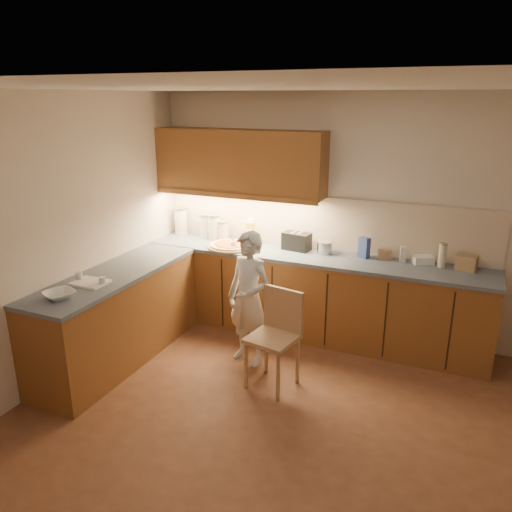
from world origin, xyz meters
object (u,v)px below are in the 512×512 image
object	(u,v)px
wooden_chair	(277,331)
toaster	(297,241)
pizza_on_board	(231,246)
child	(249,299)
oil_jug	(251,232)

from	to	relation	value
wooden_chair	toaster	bearing A→B (deg)	111.89
wooden_chair	toaster	distance (m)	1.33
pizza_on_board	child	xyz separation A→B (m)	(0.55, -0.72, -0.27)
pizza_on_board	oil_jug	xyz separation A→B (m)	(0.14, 0.25, 0.11)
pizza_on_board	wooden_chair	distance (m)	1.43
pizza_on_board	oil_jug	bearing A→B (deg)	61.42
pizza_on_board	toaster	xyz separation A→B (m)	(0.70, 0.22, 0.07)
wooden_chair	toaster	world-z (taller)	toaster
toaster	oil_jug	bearing A→B (deg)	-175.25
oil_jug	child	bearing A→B (deg)	-66.84
pizza_on_board	wooden_chair	bearing A→B (deg)	-46.26
toaster	pizza_on_board	bearing A→B (deg)	-154.85
child	oil_jug	bearing A→B (deg)	129.49
child	oil_jug	xyz separation A→B (m)	(-0.42, 0.98, 0.38)
child	pizza_on_board	bearing A→B (deg)	143.69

